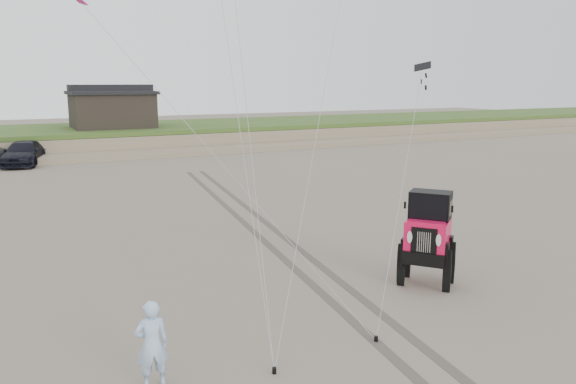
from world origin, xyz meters
The scene contains 9 objects.
ground centered at (0.00, 0.00, 0.00)m, with size 160.00×160.00×0.00m, color #6B6054.
dune_ridge centered at (0.00, 37.50, 0.82)m, with size 160.00×14.25×1.73m.
cabin centered at (2.00, 37.00, 3.24)m, with size 6.40×5.40×3.35m.
truck_c centered at (-4.82, 30.67, 0.75)m, with size 2.10×5.16×1.50m, color black.
jeep centered at (3.59, 1.76, 1.00)m, with size 2.30×5.34×1.99m, color #DE0F44, non-canonical shape.
man centered at (-4.08, 0.01, 0.80)m, with size 0.58×0.38×1.60m, color #8CA1D9.
stake_main centered at (-2.00, -0.56, 0.06)m, with size 0.08×0.08×0.12m, color black.
stake_aux centered at (0.44, -0.36, 0.06)m, with size 0.08×0.08×0.12m, color black.
tire_tracks centered at (2.00, 8.00, 0.00)m, with size 5.22×29.74×0.01m.
Camera 1 is at (-6.12, -9.11, 5.28)m, focal length 35.00 mm.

